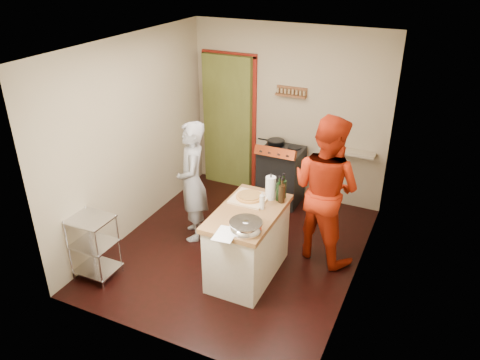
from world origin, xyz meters
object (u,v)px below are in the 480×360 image
at_px(stove, 281,175).
at_px(person_stripe, 192,182).
at_px(person_red, 326,189).
at_px(wire_shelving, 94,244).
at_px(island, 248,241).

xyz_separation_m(stove, person_stripe, (-0.71, -1.38, 0.36)).
relative_size(person_stripe, person_red, 0.87).
xyz_separation_m(wire_shelving, person_red, (2.28, 1.55, 0.49)).
distance_m(wire_shelving, person_red, 2.80).
bearing_deg(island, person_stripe, 155.44).
relative_size(stove, island, 0.79).
distance_m(person_stripe, person_red, 1.70).
bearing_deg(stove, person_red, -48.36).
xyz_separation_m(stove, person_red, (0.95, -1.07, 0.48)).
xyz_separation_m(wire_shelving, person_stripe, (0.61, 1.24, 0.37)).
height_order(island, person_red, person_red).
bearing_deg(wire_shelving, person_red, 34.26).
height_order(wire_shelving, island, island).
relative_size(island, person_red, 0.68).
height_order(stove, island, island).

